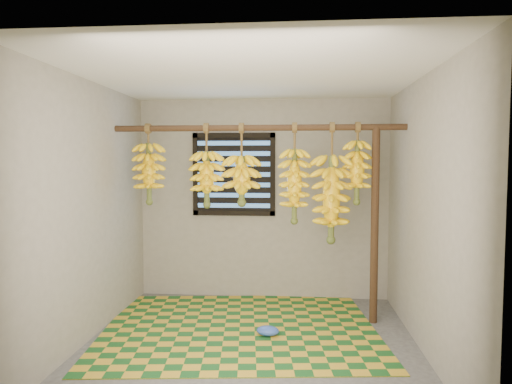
# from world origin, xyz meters

# --- Properties ---
(floor) EXTENTS (3.00, 3.00, 0.01)m
(floor) POSITION_xyz_m (0.00, 0.00, -0.01)
(floor) COLOR #454545
(floor) RESTS_ON ground
(ceiling) EXTENTS (3.00, 3.00, 0.01)m
(ceiling) POSITION_xyz_m (0.00, 0.00, 2.40)
(ceiling) COLOR silver
(ceiling) RESTS_ON wall_back
(wall_back) EXTENTS (3.00, 0.01, 2.40)m
(wall_back) POSITION_xyz_m (0.00, 1.50, 1.20)
(wall_back) COLOR gray
(wall_back) RESTS_ON floor
(wall_left) EXTENTS (0.01, 3.00, 2.40)m
(wall_left) POSITION_xyz_m (-1.50, 0.00, 1.20)
(wall_left) COLOR gray
(wall_left) RESTS_ON floor
(wall_right) EXTENTS (0.01, 3.00, 2.40)m
(wall_right) POSITION_xyz_m (1.50, 0.00, 1.20)
(wall_right) COLOR gray
(wall_right) RESTS_ON floor
(window) EXTENTS (1.00, 0.04, 1.00)m
(window) POSITION_xyz_m (-0.35, 1.48, 1.50)
(window) COLOR black
(window) RESTS_ON wall_back
(hanging_pole) EXTENTS (3.00, 0.06, 0.06)m
(hanging_pole) POSITION_xyz_m (0.00, 0.70, 2.00)
(hanging_pole) COLOR #432C18
(hanging_pole) RESTS_ON wall_left
(support_post) EXTENTS (0.08, 0.08, 2.00)m
(support_post) POSITION_xyz_m (1.20, 0.70, 1.00)
(support_post) COLOR #432C18
(support_post) RESTS_ON floor
(woven_mat) EXTENTS (2.87, 2.39, 0.01)m
(woven_mat) POSITION_xyz_m (-0.15, 0.42, 0.01)
(woven_mat) COLOR #17501E
(woven_mat) RESTS_ON floor
(plastic_bag) EXTENTS (0.24, 0.20, 0.09)m
(plastic_bag) POSITION_xyz_m (0.14, 0.22, 0.05)
(plastic_bag) COLOR #3052B3
(plastic_bag) RESTS_ON woven_mat
(banana_bunch_a) EXTENTS (0.32, 0.32, 0.84)m
(banana_bunch_a) POSITION_xyz_m (-1.15, 0.70, 1.53)
(banana_bunch_a) COLOR brown
(banana_bunch_a) RESTS_ON hanging_pole
(banana_bunch_b) EXTENTS (0.34, 0.34, 0.87)m
(banana_bunch_b) POSITION_xyz_m (-0.53, 0.70, 1.47)
(banana_bunch_b) COLOR brown
(banana_bunch_b) RESTS_ON hanging_pole
(banana_bunch_c) EXTENTS (0.37, 0.37, 0.84)m
(banana_bunch_c) POSITION_xyz_m (-0.16, 0.70, 1.46)
(banana_bunch_c) COLOR brown
(banana_bunch_c) RESTS_ON hanging_pole
(banana_bunch_d) EXTENTS (0.30, 0.30, 1.03)m
(banana_bunch_d) POSITION_xyz_m (0.38, 0.70, 1.41)
(banana_bunch_d) COLOR brown
(banana_bunch_d) RESTS_ON hanging_pole
(banana_bunch_e) EXTENTS (0.38, 0.38, 1.22)m
(banana_bunch_e) POSITION_xyz_m (0.76, 0.70, 1.27)
(banana_bunch_e) COLOR brown
(banana_bunch_e) RESTS_ON hanging_pole
(banana_bunch_f) EXTENTS (0.27, 0.27, 0.83)m
(banana_bunch_f) POSITION_xyz_m (1.02, 0.70, 1.55)
(banana_bunch_f) COLOR brown
(banana_bunch_f) RESTS_ON hanging_pole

